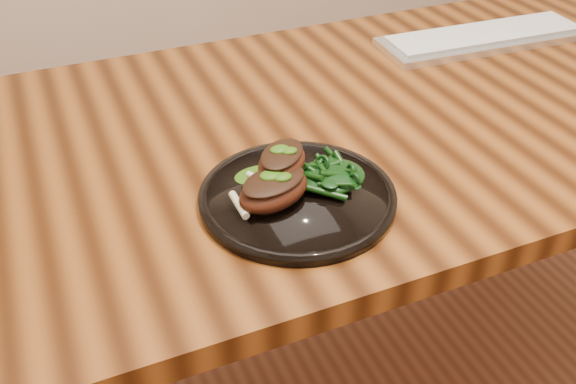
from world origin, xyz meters
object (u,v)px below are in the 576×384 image
at_px(lamb_chop_front, 273,189).
at_px(keyboard, 484,37).
at_px(plate, 297,197).
at_px(greens_heap, 331,172).
at_px(desk, 363,150).

distance_m(lamb_chop_front, keyboard, 0.74).
height_order(plate, keyboard, keyboard).
bearing_deg(greens_heap, desk, 49.43).
height_order(lamb_chop_front, keyboard, lamb_chop_front).
relative_size(desk, plate, 5.75).
xyz_separation_m(lamb_chop_front, keyboard, (0.64, 0.38, -0.03)).
height_order(desk, lamb_chop_front, lamb_chop_front).
height_order(plate, greens_heap, greens_heap).
xyz_separation_m(desk, lamb_chop_front, (-0.26, -0.21, 0.12)).
xyz_separation_m(plate, greens_heap, (0.05, 0.00, 0.02)).
bearing_deg(lamb_chop_front, greens_heap, 8.91).
height_order(greens_heap, keyboard, greens_heap).
distance_m(desk, plate, 0.31).
distance_m(desk, lamb_chop_front, 0.36).
distance_m(desk, greens_heap, 0.28).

